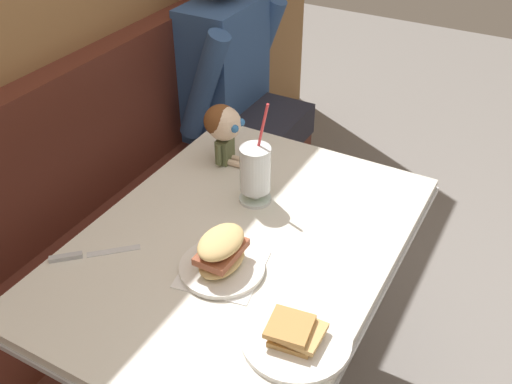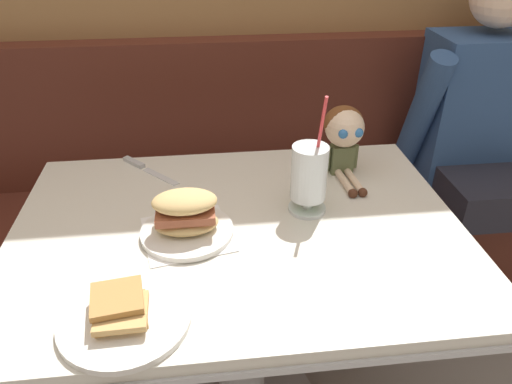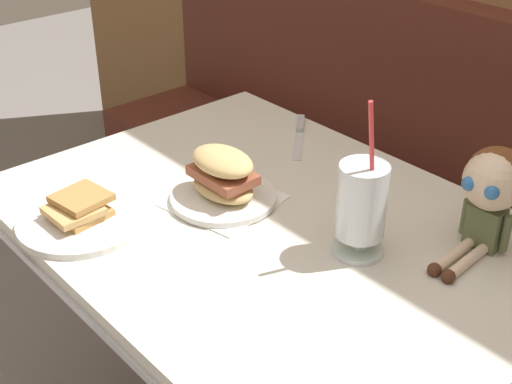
# 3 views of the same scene
# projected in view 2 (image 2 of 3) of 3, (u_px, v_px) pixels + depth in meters

# --- Properties ---
(booth_bench) EXTENTS (2.60, 0.48, 1.00)m
(booth_bench) POSITION_uv_depth(u_px,v_px,m) (227.00, 220.00, 1.93)
(booth_bench) COLOR #512319
(booth_bench) RESTS_ON ground
(diner_table) EXTENTS (1.11, 0.81, 0.74)m
(diner_table) POSITION_uv_depth(u_px,v_px,m) (239.00, 286.00, 1.28)
(diner_table) COLOR silver
(diner_table) RESTS_ON ground
(toast_plate) EXTENTS (0.25, 0.25, 0.06)m
(toast_plate) POSITION_uv_depth(u_px,v_px,m) (124.00, 316.00, 0.90)
(toast_plate) COLOR white
(toast_plate) RESTS_ON diner_table
(milkshake_glass) EXTENTS (0.10, 0.10, 0.31)m
(milkshake_glass) POSITION_uv_depth(u_px,v_px,m) (309.00, 176.00, 1.19)
(milkshake_glass) COLOR silver
(milkshake_glass) RESTS_ON diner_table
(sandwich_plate) EXTENTS (0.23, 0.23, 0.12)m
(sandwich_plate) POSITION_uv_depth(u_px,v_px,m) (186.00, 219.00, 1.12)
(sandwich_plate) COLOR white
(sandwich_plate) RESTS_ON diner_table
(butter_knife) EXTENTS (0.17, 0.18, 0.01)m
(butter_knife) POSITION_uv_depth(u_px,v_px,m) (141.00, 166.00, 1.43)
(butter_knife) COLOR silver
(butter_knife) RESTS_ON diner_table
(seated_doll) EXTENTS (0.12, 0.22, 0.20)m
(seated_doll) POSITION_uv_depth(u_px,v_px,m) (344.00, 131.00, 1.35)
(seated_doll) COLOR #5B6642
(seated_doll) RESTS_ON diner_table
(diner_patron) EXTENTS (0.55, 0.48, 0.81)m
(diner_patron) POSITION_uv_depth(u_px,v_px,m) (479.00, 117.00, 1.76)
(diner_patron) COLOR #2D4C7F
(diner_patron) RESTS_ON booth_bench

